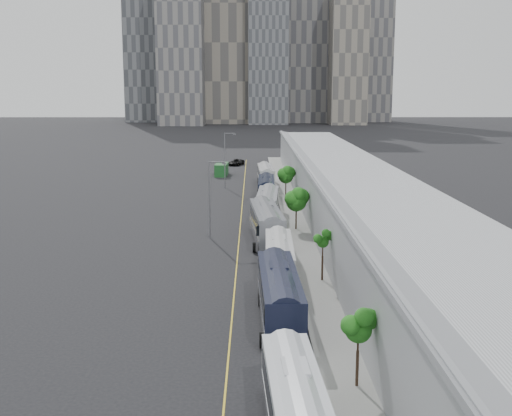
{
  "coord_description": "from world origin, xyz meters",
  "views": [
    {
      "loc": [
        0.06,
        -23.12,
        16.75
      ],
      "look_at": [
        0.46,
        52.14,
        3.0
      ],
      "focal_mm": 45.0,
      "sensor_mm": 36.0,
      "label": 1
    }
  ],
  "objects_px": {
    "bus_2": "(279,262)",
    "shipping_container": "(222,169)",
    "street_lamp_far": "(226,157)",
    "suv": "(236,162)",
    "bus_4": "(267,207)",
    "bus_5": "(266,190)",
    "bus_1": "(279,300)",
    "street_lamp_near": "(211,194)",
    "bus_6": "(266,177)",
    "bus_3": "(266,226)"
  },
  "relations": [
    {
      "from": "bus_3",
      "to": "shipping_container",
      "type": "distance_m",
      "value": 58.37
    },
    {
      "from": "bus_4",
      "to": "bus_6",
      "type": "bearing_deg",
      "value": 92.62
    },
    {
      "from": "bus_1",
      "to": "shipping_container",
      "type": "xyz_separation_m",
      "value": [
        -8.22,
        83.46,
        -0.47
      ]
    },
    {
      "from": "bus_3",
      "to": "bus_4",
      "type": "distance_m",
      "value": 12.72
    },
    {
      "from": "street_lamp_far",
      "to": "bus_2",
      "type": "bearing_deg",
      "value": -82.71
    },
    {
      "from": "shipping_container",
      "to": "suv",
      "type": "xyz_separation_m",
      "value": [
        2.54,
        17.63,
        -0.48
      ]
    },
    {
      "from": "bus_1",
      "to": "street_lamp_near",
      "type": "bearing_deg",
      "value": 102.33
    },
    {
      "from": "street_lamp_near",
      "to": "street_lamp_far",
      "type": "bearing_deg",
      "value": 89.88
    },
    {
      "from": "bus_2",
      "to": "shipping_container",
      "type": "bearing_deg",
      "value": 97.94
    },
    {
      "from": "street_lamp_near",
      "to": "shipping_container",
      "type": "xyz_separation_m",
      "value": [
        -1.52,
        56.08,
        -3.95
      ]
    },
    {
      "from": "bus_3",
      "to": "bus_6",
      "type": "bearing_deg",
      "value": 84.73
    },
    {
      "from": "bus_5",
      "to": "street_lamp_near",
      "type": "bearing_deg",
      "value": -103.37
    },
    {
      "from": "bus_6",
      "to": "street_lamp_near",
      "type": "distance_m",
      "value": 42.06
    },
    {
      "from": "bus_1",
      "to": "street_lamp_far",
      "type": "height_order",
      "value": "street_lamp_far"
    },
    {
      "from": "bus_1",
      "to": "bus_4",
      "type": "xyz_separation_m",
      "value": [
        0.01,
        38.34,
        -0.04
      ]
    },
    {
      "from": "bus_6",
      "to": "street_lamp_near",
      "type": "bearing_deg",
      "value": -101.32
    },
    {
      "from": "street_lamp_near",
      "to": "bus_6",
      "type": "bearing_deg",
      "value": 80.23
    },
    {
      "from": "bus_2",
      "to": "bus_4",
      "type": "distance_m",
      "value": 27.22
    },
    {
      "from": "bus_2",
      "to": "street_lamp_far",
      "type": "height_order",
      "value": "street_lamp_far"
    },
    {
      "from": "street_lamp_near",
      "to": "bus_2",
      "type": "bearing_deg",
      "value": -66.28
    },
    {
      "from": "bus_6",
      "to": "shipping_container",
      "type": "relative_size",
      "value": 1.9
    },
    {
      "from": "bus_5",
      "to": "street_lamp_near",
      "type": "xyz_separation_m",
      "value": [
        -6.87,
        -26.39,
        3.64
      ]
    },
    {
      "from": "shipping_container",
      "to": "bus_4",
      "type": "bearing_deg",
      "value": -77.63
    },
    {
      "from": "bus_4",
      "to": "bus_5",
      "type": "height_order",
      "value": "bus_4"
    },
    {
      "from": "bus_2",
      "to": "street_lamp_near",
      "type": "relative_size",
      "value": 1.38
    },
    {
      "from": "bus_3",
      "to": "suv",
      "type": "distance_m",
      "value": 75.66
    },
    {
      "from": "bus_1",
      "to": "bus_4",
      "type": "relative_size",
      "value": 1.02
    },
    {
      "from": "bus_1",
      "to": "shipping_container",
      "type": "relative_size",
      "value": 2.01
    },
    {
      "from": "bus_6",
      "to": "street_lamp_near",
      "type": "relative_size",
      "value": 1.44
    },
    {
      "from": "bus_5",
      "to": "street_lamp_far",
      "type": "bearing_deg",
      "value": 119.61
    },
    {
      "from": "bus_3",
      "to": "street_lamp_near",
      "type": "distance_m",
      "value": 7.38
    },
    {
      "from": "bus_5",
      "to": "bus_6",
      "type": "distance_m",
      "value": 14.91
    },
    {
      "from": "street_lamp_near",
      "to": "suv",
      "type": "height_order",
      "value": "street_lamp_near"
    },
    {
      "from": "street_lamp_near",
      "to": "suv",
      "type": "xyz_separation_m",
      "value": [
        1.02,
        73.71,
        -4.43
      ]
    },
    {
      "from": "bus_1",
      "to": "street_lamp_near",
      "type": "height_order",
      "value": "street_lamp_near"
    },
    {
      "from": "street_lamp_far",
      "to": "shipping_container",
      "type": "distance_m",
      "value": 17.72
    },
    {
      "from": "bus_6",
      "to": "bus_3",
      "type": "bearing_deg",
      "value": -92.62
    },
    {
      "from": "bus_5",
      "to": "street_lamp_near",
      "type": "relative_size",
      "value": 1.38
    },
    {
      "from": "bus_6",
      "to": "street_lamp_far",
      "type": "distance_m",
      "value": 8.39
    },
    {
      "from": "bus_2",
      "to": "suv",
      "type": "distance_m",
      "value": 90.19
    },
    {
      "from": "bus_3",
      "to": "suv",
      "type": "relative_size",
      "value": 2.73
    },
    {
      "from": "suv",
      "to": "bus_4",
      "type": "bearing_deg",
      "value": -65.21
    },
    {
      "from": "bus_3",
      "to": "street_lamp_near",
      "type": "bearing_deg",
      "value": 160.22
    },
    {
      "from": "bus_1",
      "to": "suv",
      "type": "height_order",
      "value": "bus_1"
    },
    {
      "from": "suv",
      "to": "bus_3",
      "type": "bearing_deg",
      "value": -66.37
    },
    {
      "from": "street_lamp_far",
      "to": "suv",
      "type": "distance_m",
      "value": 35.08
    },
    {
      "from": "bus_4",
      "to": "street_lamp_near",
      "type": "xyz_separation_m",
      "value": [
        -6.7,
        -10.96,
        3.51
      ]
    },
    {
      "from": "suv",
      "to": "street_lamp_far",
      "type": "bearing_deg",
      "value": -71.93
    },
    {
      "from": "bus_1",
      "to": "shipping_container",
      "type": "distance_m",
      "value": 83.87
    },
    {
      "from": "street_lamp_far",
      "to": "street_lamp_near",
      "type": "bearing_deg",
      "value": -90.12
    }
  ]
}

